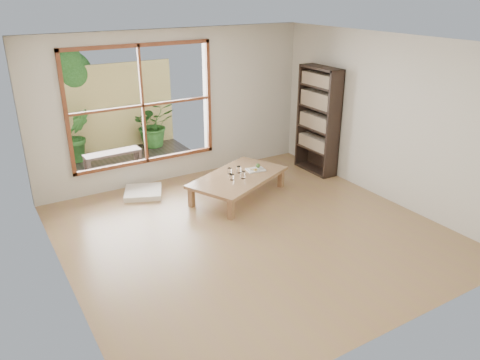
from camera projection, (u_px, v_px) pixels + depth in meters
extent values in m
plane|color=#99724C|center=(250.00, 231.00, 6.67)|extent=(5.00, 5.00, 0.00)
cube|color=#987449|center=(238.00, 177.00, 7.66)|extent=(1.89, 1.53, 0.05)
cube|color=#987449|center=(231.00, 210.00, 6.96)|extent=(0.11, 0.11, 0.31)
cube|color=#987449|center=(191.00, 197.00, 7.36)|extent=(0.11, 0.11, 0.31)
cube|color=#987449|center=(281.00, 178.00, 8.10)|extent=(0.11, 0.11, 0.31)
cube|color=#987449|center=(244.00, 169.00, 8.50)|extent=(0.11, 0.11, 0.31)
cube|color=white|center=(143.00, 192.00, 7.82)|extent=(0.78, 0.78, 0.09)
cube|color=black|center=(318.00, 121.00, 8.50)|extent=(0.31, 0.87, 1.94)
cylinder|color=silver|center=(243.00, 175.00, 7.52)|extent=(0.07, 0.07, 0.12)
cylinder|color=silver|center=(239.00, 170.00, 7.76)|extent=(0.08, 0.08, 0.11)
cylinder|color=silver|center=(230.00, 171.00, 7.72)|extent=(0.07, 0.07, 0.10)
cylinder|color=silver|center=(232.00, 177.00, 7.48)|extent=(0.07, 0.07, 0.09)
cube|color=white|center=(256.00, 170.00, 7.87)|extent=(0.33, 0.25, 0.02)
sphere|color=#406829|center=(258.00, 166.00, 7.92)|extent=(0.07, 0.07, 0.07)
cube|color=gold|center=(255.00, 170.00, 7.81)|extent=(0.06, 0.05, 0.03)
cube|color=beige|center=(251.00, 169.00, 7.85)|extent=(0.07, 0.06, 0.02)
cylinder|color=silver|center=(259.00, 170.00, 7.83)|extent=(0.17, 0.04, 0.01)
cube|color=#322A24|center=(128.00, 164.00, 9.19)|extent=(2.80, 2.00, 0.05)
cube|color=black|center=(112.00, 153.00, 8.76)|extent=(1.07, 0.35, 0.04)
cube|color=black|center=(89.00, 168.00, 8.49)|extent=(0.06, 0.06, 0.29)
cube|color=black|center=(86.00, 165.00, 8.66)|extent=(0.06, 0.06, 0.29)
cube|color=black|center=(140.00, 158.00, 8.99)|extent=(0.06, 0.06, 0.29)
cube|color=black|center=(135.00, 155.00, 9.16)|extent=(0.06, 0.06, 0.29)
cube|color=tan|center=(108.00, 108.00, 9.64)|extent=(2.80, 0.06, 1.80)
imported|color=#2C6625|center=(153.00, 124.00, 9.97)|extent=(0.92, 0.81, 0.97)
imported|color=#2C6625|center=(76.00, 135.00, 9.09)|extent=(0.61, 0.50, 1.04)
cylinder|color=#4C3D2D|center=(70.00, 114.00, 9.58)|extent=(0.14, 0.14, 1.60)
sphere|color=#2C6625|center=(71.00, 72.00, 9.31)|extent=(0.84, 0.84, 0.84)
sphere|color=#2C6625|center=(57.00, 83.00, 9.32)|extent=(0.70, 0.70, 0.70)
sphere|color=#2C6625|center=(65.00, 60.00, 9.09)|extent=(0.64, 0.64, 0.64)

